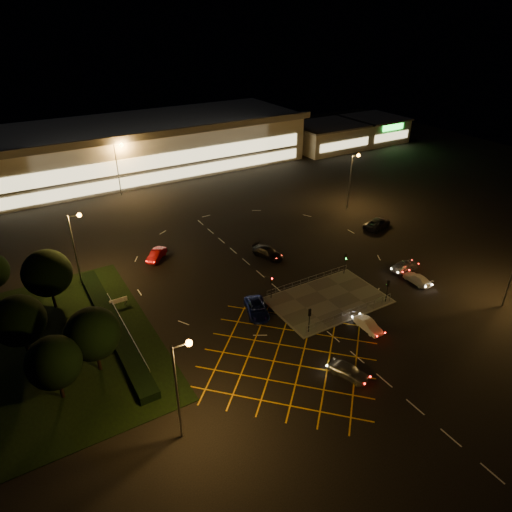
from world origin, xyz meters
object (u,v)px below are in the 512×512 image
car_near_silver (348,371)px  car_queue_white (368,325)px  car_circ_red (156,255)px  signal_ne (345,259)px  signal_se (388,286)px  car_east_grey (377,223)px  signal_sw (310,316)px  car_approach_white (417,279)px  signal_nw (271,283)px  car_far_dkgrey (268,253)px  car_left_blue (257,309)px  car_right_silver (405,266)px

car_near_silver → car_queue_white: car_near_silver is taller
car_near_silver → car_circ_red: bearing=82.6°
signal_ne → car_queue_white: signal_ne is taller
signal_se → car_east_grey: bearing=-131.0°
car_queue_white → car_near_silver: bearing=-145.2°
signal_sw → car_queue_white: bearing=154.3°
signal_se → signal_ne: same height
signal_sw → car_approach_white: (19.02, 1.29, -1.76)m
car_east_grey → car_approach_white: (-7.73, -15.69, -0.17)m
signal_ne → car_queue_white: bearing=-117.6°
signal_ne → car_east_grey: size_ratio=0.56×
signal_nw → car_near_silver: (-0.75, -15.67, -1.65)m
car_approach_white → car_east_grey: bearing=-113.6°
signal_nw → car_east_grey: signal_nw is taller
signal_sw → car_queue_white: (6.25, -3.01, -1.75)m
signal_ne → car_near_silver: bearing=-129.1°
signal_sw → car_near_silver: 7.89m
signal_nw → signal_ne: size_ratio=1.00×
signal_ne → signal_se: bearing=-90.0°
signal_se → car_far_dkgrey: (-6.51, 17.63, -1.63)m
car_left_blue → car_right_silver: 23.31m
signal_sw → car_near_silver: bearing=84.4°
signal_nw → car_east_grey: bearing=18.6°
car_circ_red → car_queue_white: bearing=-17.5°
signal_nw → car_queue_white: (6.25, -10.99, -1.75)m
signal_sw → car_near_silver: (-0.75, -7.68, -1.65)m
signal_se → signal_nw: 14.41m
signal_se → car_left_blue: size_ratio=0.60×
car_right_silver → car_east_grey: 14.23m
signal_nw → car_right_silver: 20.42m
signal_ne → car_right_silver: bearing=-23.8°
signal_se → car_far_dkgrey: signal_se is taller
car_right_silver → signal_nw: bearing=77.9°
car_approach_white → car_left_blue: bearing=-9.8°
car_queue_white → car_approach_white: bearing=19.7°
car_far_dkgrey → car_approach_white: bearing=-69.7°
car_east_grey → car_circ_red: bearing=59.5°
car_right_silver → car_circ_red: bearing=52.0°
car_far_dkgrey → car_queue_white: bearing=-107.2°
car_left_blue → signal_se: bearing=-3.7°
signal_nw → signal_ne: same height
car_near_silver → car_circ_red: (-8.19, 33.12, -0.01)m
car_east_grey → signal_ne: bearing=104.2°
car_far_dkgrey → car_near_silver: bearing=-123.2°
car_far_dkgrey → car_east_grey: 21.27m
signal_sw → car_right_silver: size_ratio=0.71×
signal_nw → car_left_blue: bearing=-150.7°
car_queue_white → car_circ_red: (-15.19, 28.44, 0.09)m
car_left_blue → car_east_grey: car_east_grey is taller
signal_sw → car_left_blue: 7.16m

